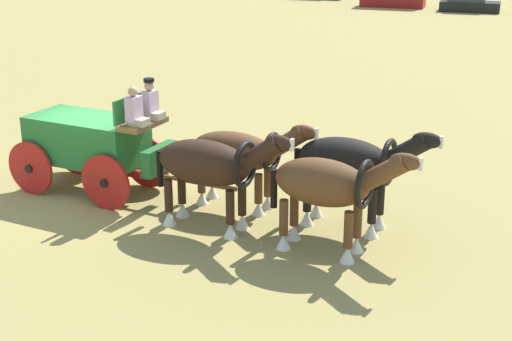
{
  "coord_description": "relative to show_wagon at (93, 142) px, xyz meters",
  "views": [
    {
      "loc": [
        11.51,
        -12.68,
        6.34
      ],
      "look_at": [
        4.44,
        0.16,
        1.2
      ],
      "focal_mm": 52.06,
      "sensor_mm": 36.0,
      "label": 1
    }
  ],
  "objects": [
    {
      "name": "show_wagon",
      "position": [
        0.0,
        0.0,
        0.0
      ],
      "size": [
        5.72,
        1.87,
        2.82
      ],
      "color": "#236B2D",
      "rests_on": "ground"
    },
    {
      "name": "draft_horse_rear_near",
      "position": [
        3.53,
        0.79,
        0.03
      ],
      "size": [
        3.12,
        0.95,
        2.12
      ],
      "color": "brown",
      "rests_on": "ground"
    },
    {
      "name": "draft_horse_lead_off",
      "position": [
        6.16,
        -0.41,
        0.13
      ],
      "size": [
        2.99,
        1.01,
        2.25
      ],
      "color": "brown",
      "rests_on": "ground"
    },
    {
      "name": "parked_vehicle_c",
      "position": [
        -0.43,
        38.07,
        -0.71
      ],
      "size": [
        4.1,
        2.39,
        1.22
      ],
      "color": "black",
      "rests_on": "ground"
    },
    {
      "name": "draft_horse_lead_near",
      "position": [
        6.11,
        0.89,
        0.18
      ],
      "size": [
        3.1,
        1.04,
        2.3
      ],
      "color": "black",
      "rests_on": "ground"
    },
    {
      "name": "ground_plane",
      "position": [
        -0.16,
        -0.01,
        -1.24
      ],
      "size": [
        220.0,
        220.0,
        0.0
      ],
      "primitive_type": "plane",
      "color": "#9E8C4C"
    },
    {
      "name": "draft_horse_rear_off",
      "position": [
        3.56,
        -0.51,
        0.14
      ],
      "size": [
        3.17,
        1.04,
        2.25
      ],
      "color": "#331E14",
      "rests_on": "ground"
    }
  ]
}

